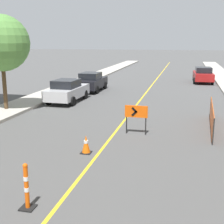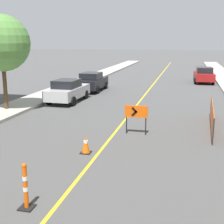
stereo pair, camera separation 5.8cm
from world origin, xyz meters
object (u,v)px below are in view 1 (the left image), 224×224
(delineator_post_rear, at_px, (27,189))
(parked_car_curb_far, at_px, (203,75))
(traffic_cone_third, at_px, (86,144))
(parked_car_curb_mid, at_px, (91,82))
(street_tree_left_near, at_px, (1,43))
(parked_car_curb_near, at_px, (67,91))
(arrow_barricade_primary, at_px, (136,113))

(delineator_post_rear, distance_m, parked_car_curb_far, 27.06)
(traffic_cone_third, height_order, parked_car_curb_far, parked_car_curb_far)
(parked_car_curb_mid, relative_size, street_tree_left_near, 0.77)
(delineator_post_rear, height_order, parked_car_curb_far, parked_car_curb_far)
(delineator_post_rear, relative_size, parked_car_curb_near, 0.29)
(traffic_cone_third, height_order, street_tree_left_near, street_tree_left_near)
(traffic_cone_third, bearing_deg, street_tree_left_near, 140.53)
(delineator_post_rear, xyz_separation_m, parked_car_curb_mid, (-4.00, 18.75, 0.25))
(delineator_post_rear, distance_m, street_tree_left_near, 12.59)
(parked_car_curb_mid, height_order, street_tree_left_near, street_tree_left_near)
(arrow_barricade_primary, bearing_deg, parked_car_curb_far, 78.75)
(parked_car_curb_near, distance_m, parked_car_curb_far, 16.08)
(street_tree_left_near, bearing_deg, arrow_barricade_primary, -18.46)
(delineator_post_rear, relative_size, arrow_barricade_primary, 0.93)
(traffic_cone_third, height_order, parked_car_curb_mid, parked_car_curb_mid)
(street_tree_left_near, bearing_deg, parked_car_curb_near, 55.76)
(street_tree_left_near, bearing_deg, parked_car_curb_far, 53.17)
(arrow_barricade_primary, bearing_deg, parked_car_curb_near, 132.21)
(parked_car_curb_far, bearing_deg, parked_car_curb_near, -129.95)
(delineator_post_rear, bearing_deg, parked_car_curb_near, 107.09)
(traffic_cone_third, relative_size, delineator_post_rear, 0.57)
(street_tree_left_near, bearing_deg, delineator_post_rear, -55.94)
(parked_car_curb_mid, distance_m, parked_car_curb_far, 12.31)
(parked_car_curb_near, relative_size, parked_car_curb_far, 1.00)
(parked_car_curb_mid, bearing_deg, delineator_post_rear, -78.06)
(parked_car_curb_mid, distance_m, street_tree_left_near, 9.75)
(traffic_cone_third, bearing_deg, parked_car_curb_near, 115.11)
(delineator_post_rear, height_order, parked_car_curb_near, parked_car_curb_near)
(arrow_barricade_primary, height_order, parked_car_curb_far, parked_car_curb_far)
(arrow_barricade_primary, xyz_separation_m, parked_car_curb_near, (-5.93, 6.56, -0.19))
(traffic_cone_third, relative_size, parked_car_curb_mid, 0.17)
(delineator_post_rear, distance_m, parked_car_curb_near, 14.37)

